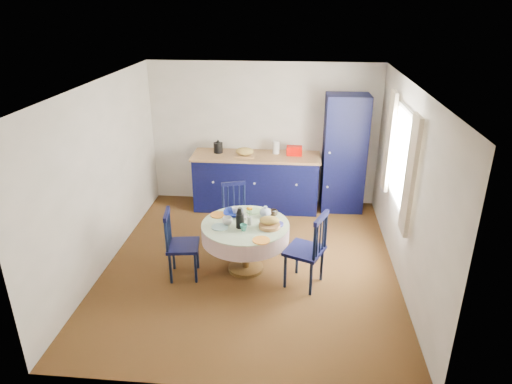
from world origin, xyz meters
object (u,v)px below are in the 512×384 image
pantry_cabinet (344,154)px  dining_table (246,232)px  mug_d (235,210)px  chair_far (236,212)px  chair_right (308,249)px  mug_b (244,228)px  kitchen_counter (256,181)px  chair_left (180,244)px  mug_a (227,221)px  cobalt_bowl (233,213)px  mug_c (273,213)px

pantry_cabinet → dining_table: (-1.44, -2.15, -0.43)m
dining_table → mug_d: bearing=120.8°
chair_far → chair_right: chair_right is taller
chair_far → mug_b: bearing=-95.0°
mug_d → kitchen_counter: bearing=85.8°
pantry_cabinet → chair_left: size_ratio=2.12×
kitchen_counter → mug_a: (-0.19, -2.09, 0.26)m
kitchen_counter → mug_a: bearing=-95.6°
chair_far → mug_b: size_ratio=9.67×
dining_table → chair_left: (-0.85, -0.23, -0.10)m
chair_far → mug_a: chair_far is taller
chair_left → chair_far: bearing=-37.6°
chair_right → mug_d: bearing=-97.6°
mug_a → mug_b: 0.28m
pantry_cabinet → cobalt_bowl: size_ratio=7.48×
kitchen_counter → mug_d: 1.75m
mug_c → cobalt_bowl: mug_c is taller
chair_left → mug_c: size_ratio=8.43×
kitchen_counter → cobalt_bowl: 1.83m
kitchen_counter → dining_table: bearing=-88.8°
mug_d → cobalt_bowl: mug_d is taller
chair_left → mug_b: bearing=-95.8°
chair_left → mug_d: bearing=-59.1°
pantry_cabinet → kitchen_counter: bearing=-178.0°
dining_table → chair_right: 0.87m
mug_b → mug_d: 0.54m
mug_c → mug_b: bearing=-127.4°
kitchen_counter → chair_left: 2.41m
dining_table → cobalt_bowl: bearing=130.7°
mug_c → cobalt_bowl: (-0.55, -0.04, -0.01)m
chair_left → mug_c: (1.20, 0.50, 0.27)m
mug_a → mug_d: 0.36m
kitchen_counter → mug_d: (-0.13, -1.73, 0.25)m
mug_a → chair_left: bearing=-162.7°
chair_right → cobalt_bowl: size_ratio=3.83×
mug_b → chair_left: bearing=-177.5°
pantry_cabinet → cobalt_bowl: bearing=-132.6°
cobalt_bowl → chair_far: bearing=95.1°
mug_d → mug_a: bearing=-99.3°
chair_right → mug_a: (-1.07, 0.24, 0.23)m
kitchen_counter → chair_far: (-0.20, -1.21, -0.04)m
mug_a → mug_b: (0.24, -0.15, -0.01)m
chair_far → kitchen_counter: bearing=62.0°
mug_d → dining_table: bearing=-59.2°
chair_left → cobalt_bowl: chair_left is taller
kitchen_counter → pantry_cabinet: bearing=3.3°
pantry_cabinet → chair_far: bearing=-144.1°
chair_right → mug_d: chair_right is taller
dining_table → mug_b: bearing=-93.0°
dining_table → mug_a: bearing=-170.8°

